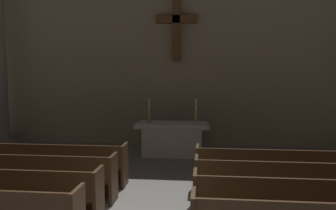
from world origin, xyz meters
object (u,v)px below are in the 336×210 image
(pew_right_row_2, at_px, (319,205))
(candlestick_right, at_px, (196,115))
(pew_left_row_3, at_px, (18,176))
(pew_right_row_4, at_px, (289,170))
(altar, at_px, (172,138))
(candlestick_left, at_px, (149,115))
(pew_left_row_4, at_px, (41,163))
(pew_right_row_3, at_px, (302,185))

(pew_right_row_2, xyz_separation_m, candlestick_right, (-2.06, 4.82, 0.77))
(pew_left_row_3, relative_size, pew_right_row_4, 1.00)
(altar, xyz_separation_m, candlestick_left, (-0.70, 0.00, 0.71))
(altar, height_order, candlestick_right, candlestick_right)
(pew_right_row_2, relative_size, candlestick_left, 5.43)
(pew_right_row_2, distance_m, candlestick_right, 5.29)
(pew_left_row_3, xyz_separation_m, pew_right_row_2, (5.51, -0.97, 0.00))
(candlestick_left, relative_size, candlestick_right, 1.00)
(pew_left_row_3, xyz_separation_m, pew_left_row_4, (0.00, 0.97, 0.00))
(pew_right_row_4, relative_size, candlestick_right, 5.43)
(altar, height_order, candlestick_left, candlestick_left)
(pew_left_row_3, height_order, pew_right_row_2, same)
(pew_left_row_4, distance_m, pew_right_row_3, 5.60)
(pew_left_row_3, bearing_deg, pew_left_row_4, 90.00)
(pew_right_row_3, bearing_deg, pew_left_row_3, 180.00)
(pew_right_row_3, xyz_separation_m, pew_right_row_4, (0.00, 0.97, 0.00))
(pew_left_row_3, height_order, pew_right_row_3, same)
(pew_right_row_3, height_order, candlestick_right, candlestick_right)
(pew_left_row_4, bearing_deg, candlestick_right, 39.80)
(pew_left_row_3, height_order, candlestick_left, candlestick_left)
(pew_left_row_4, bearing_deg, altar, 46.25)
(pew_right_row_2, bearing_deg, pew_right_row_4, 90.00)
(pew_left_row_4, height_order, pew_right_row_4, same)
(pew_right_row_3, relative_size, altar, 1.80)
(candlestick_right, bearing_deg, pew_left_row_4, -140.20)
(pew_left_row_4, relative_size, pew_right_row_4, 1.00)
(pew_right_row_2, bearing_deg, candlestick_right, 113.11)
(candlestick_left, bearing_deg, pew_left_row_3, -118.12)
(candlestick_left, height_order, candlestick_right, same)
(pew_left_row_3, relative_size, altar, 1.80)
(pew_right_row_3, xyz_separation_m, altar, (-2.76, 3.85, 0.06))
(pew_right_row_2, xyz_separation_m, altar, (-2.76, 4.82, 0.06))
(altar, bearing_deg, pew_right_row_3, -54.39)
(pew_left_row_4, distance_m, candlestick_left, 3.62)
(pew_left_row_4, height_order, candlestick_left, candlestick_left)
(pew_right_row_4, distance_m, candlestick_right, 3.62)
(pew_right_row_2, height_order, candlestick_right, candlestick_right)
(candlestick_right, bearing_deg, pew_right_row_3, -61.88)
(pew_right_row_3, distance_m, candlestick_left, 5.23)
(pew_right_row_3, height_order, candlestick_left, candlestick_left)
(pew_right_row_3, bearing_deg, pew_right_row_2, -90.00)
(pew_right_row_2, bearing_deg, pew_left_row_3, 170.03)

